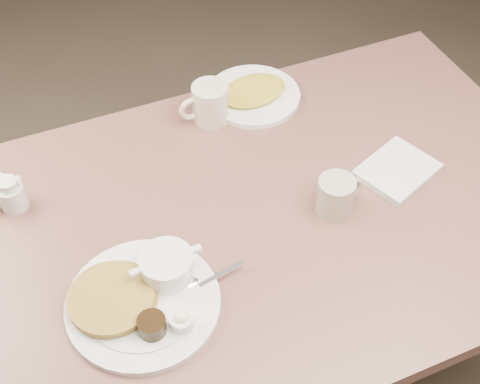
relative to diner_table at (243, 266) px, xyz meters
name	(u,v)px	position (x,y,z in m)	size (l,w,h in m)	color
diner_table	(243,266)	(0.00, 0.00, 0.00)	(1.50, 0.90, 0.75)	#84564C
main_plate	(143,294)	(-0.26, -0.11, 0.19)	(0.37, 0.32, 0.07)	white
coffee_mug_near	(336,195)	(0.19, -0.05, 0.22)	(0.12, 0.09, 0.09)	#B8AB98
napkin	(397,170)	(0.38, -0.01, 0.18)	(0.21, 0.19, 0.02)	silver
coffee_mug_far	(209,104)	(0.05, 0.33, 0.22)	(0.13, 0.09, 0.10)	beige
creamer_left	(11,195)	(-0.45, 0.24, 0.21)	(0.09, 0.07, 0.08)	silver
hash_plate	(253,94)	(0.18, 0.37, 0.18)	(0.28, 0.28, 0.04)	white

